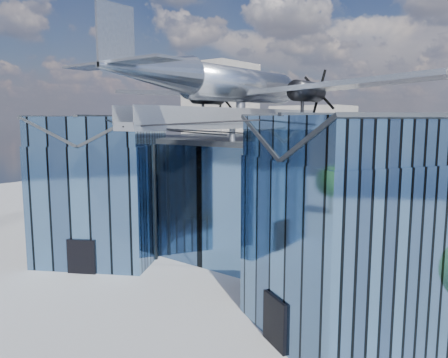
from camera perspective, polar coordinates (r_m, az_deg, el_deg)
The scene contains 4 objects.
ground_plane at distance 31.98m, azimuth -2.29°, elevation -13.28°, with size 120.00×120.00×0.00m, color gray.
museum at distance 34.96m, azimuth 3.89°, elevation -2.03°, with size 32.88×24.50×17.60m.
bg_towers at distance 75.27m, azimuth 24.68°, elevation 5.99°, with size 77.00×24.50×26.00m.
tree_side_w at distance 50.22m, azimuth -15.78°, elevation -1.93°, with size 3.14×3.14×4.79m.
Camera 1 is at (19.49, -22.58, 11.54)m, focal length 35.00 mm.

